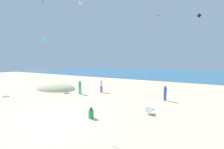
{
  "coord_description": "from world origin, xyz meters",
  "views": [
    {
      "loc": [
        7.97,
        -6.41,
        3.71
      ],
      "look_at": [
        0.0,
        6.04,
        2.55
      ],
      "focal_mm": 23.34,
      "sensor_mm": 36.0,
      "label": 1
    }
  ],
  "objects_px": {
    "kite_teal": "(44,39)",
    "beach_chair_near_camera": "(5,94)",
    "person_3": "(165,92)",
    "kite_black": "(199,16)",
    "person_0": "(80,86)",
    "person_2": "(101,85)",
    "person_1": "(91,114)",
    "kite_white": "(80,2)",
    "kite_magenta": "(159,15)",
    "beach_chair_far_left": "(150,111)"
  },
  "relations": [
    {
      "from": "person_0",
      "to": "person_2",
      "type": "bearing_deg",
      "value": -80.91
    },
    {
      "from": "beach_chair_near_camera",
      "to": "kite_black",
      "type": "distance_m",
      "value": 28.47
    },
    {
      "from": "person_3",
      "to": "kite_white",
      "type": "height_order",
      "value": "kite_white"
    },
    {
      "from": "kite_teal",
      "to": "kite_black",
      "type": "bearing_deg",
      "value": 34.52
    },
    {
      "from": "person_0",
      "to": "person_2",
      "type": "distance_m",
      "value": 2.69
    },
    {
      "from": "kite_magenta",
      "to": "kite_white",
      "type": "height_order",
      "value": "kite_magenta"
    },
    {
      "from": "person_2",
      "to": "kite_magenta",
      "type": "distance_m",
      "value": 23.3
    },
    {
      "from": "kite_teal",
      "to": "kite_white",
      "type": "bearing_deg",
      "value": 1.76
    },
    {
      "from": "kite_magenta",
      "to": "kite_black",
      "type": "xyz_separation_m",
      "value": [
        8.09,
        -6.93,
        -3.4
      ]
    },
    {
      "from": "beach_chair_far_left",
      "to": "person_3",
      "type": "relative_size",
      "value": 0.42
    },
    {
      "from": "person_0",
      "to": "kite_white",
      "type": "bearing_deg",
      "value": -7.4
    },
    {
      "from": "beach_chair_near_camera",
      "to": "person_0",
      "type": "distance_m",
      "value": 8.23
    },
    {
      "from": "person_3",
      "to": "kite_black",
      "type": "height_order",
      "value": "kite_black"
    },
    {
      "from": "beach_chair_near_camera",
      "to": "beach_chair_far_left",
      "type": "bearing_deg",
      "value": -55.6
    },
    {
      "from": "beach_chair_far_left",
      "to": "kite_teal",
      "type": "distance_m",
      "value": 19.04
    },
    {
      "from": "beach_chair_far_left",
      "to": "person_1",
      "type": "xyz_separation_m",
      "value": [
        -3.15,
        -2.79,
        0.04
      ]
    },
    {
      "from": "person_2",
      "to": "person_0",
      "type": "bearing_deg",
      "value": -106.11
    },
    {
      "from": "kite_teal",
      "to": "beach_chair_far_left",
      "type": "bearing_deg",
      "value": -10.15
    },
    {
      "from": "person_0",
      "to": "person_3",
      "type": "height_order",
      "value": "person_0"
    },
    {
      "from": "kite_black",
      "to": "kite_teal",
      "type": "bearing_deg",
      "value": -145.48
    },
    {
      "from": "beach_chair_near_camera",
      "to": "kite_teal",
      "type": "distance_m",
      "value": 9.6
    },
    {
      "from": "person_3",
      "to": "kite_black",
      "type": "relative_size",
      "value": 1.1
    },
    {
      "from": "kite_black",
      "to": "beach_chair_near_camera",
      "type": "bearing_deg",
      "value": -131.76
    },
    {
      "from": "kite_white",
      "to": "kite_black",
      "type": "height_order",
      "value": "kite_white"
    },
    {
      "from": "person_3",
      "to": "kite_teal",
      "type": "distance_m",
      "value": 18.66
    },
    {
      "from": "person_3",
      "to": "beach_chair_near_camera",
      "type": "bearing_deg",
      "value": 146.69
    },
    {
      "from": "kite_magenta",
      "to": "kite_white",
      "type": "relative_size",
      "value": 0.97
    },
    {
      "from": "person_0",
      "to": "person_3",
      "type": "relative_size",
      "value": 1.1
    },
    {
      "from": "kite_teal",
      "to": "beach_chair_near_camera",
      "type": "bearing_deg",
      "value": -72.38
    },
    {
      "from": "person_0",
      "to": "kite_white",
      "type": "xyz_separation_m",
      "value": [
        -0.72,
        0.95,
        10.3
      ]
    },
    {
      "from": "person_3",
      "to": "person_2",
      "type": "bearing_deg",
      "value": 120.45
    },
    {
      "from": "beach_chair_far_left",
      "to": "kite_black",
      "type": "distance_m",
      "value": 19.85
    },
    {
      "from": "person_2",
      "to": "kite_black",
      "type": "xyz_separation_m",
      "value": [
        9.9,
        12.0,
        10.06
      ]
    },
    {
      "from": "kite_black",
      "to": "person_1",
      "type": "bearing_deg",
      "value": -105.3
    },
    {
      "from": "kite_white",
      "to": "person_3",
      "type": "bearing_deg",
      "value": 7.13
    },
    {
      "from": "person_1",
      "to": "person_2",
      "type": "height_order",
      "value": "person_2"
    },
    {
      "from": "beach_chair_far_left",
      "to": "kite_magenta",
      "type": "relative_size",
      "value": 0.54
    },
    {
      "from": "beach_chair_far_left",
      "to": "beach_chair_near_camera",
      "type": "xyz_separation_m",
      "value": [
        -15.42,
        -3.12,
        0.04
      ]
    },
    {
      "from": "person_2",
      "to": "kite_teal",
      "type": "bearing_deg",
      "value": -151.35
    },
    {
      "from": "person_0",
      "to": "person_3",
      "type": "bearing_deg",
      "value": -121.43
    },
    {
      "from": "person_0",
      "to": "kite_teal",
      "type": "distance_m",
      "value": 10.29
    },
    {
      "from": "beach_chair_far_left",
      "to": "person_3",
      "type": "distance_m",
      "value": 4.65
    },
    {
      "from": "kite_teal",
      "to": "kite_magenta",
      "type": "xyz_separation_m",
      "value": [
        11.46,
        20.38,
        7.07
      ]
    },
    {
      "from": "beach_chair_far_left",
      "to": "kite_teal",
      "type": "xyz_separation_m",
      "value": [
        -17.4,
        3.12,
        7.07
      ]
    },
    {
      "from": "kite_black",
      "to": "kite_white",
      "type": "bearing_deg",
      "value": -132.74
    },
    {
      "from": "person_1",
      "to": "beach_chair_far_left",
      "type": "bearing_deg",
      "value": -112.49
    },
    {
      "from": "beach_chair_far_left",
      "to": "person_2",
      "type": "relative_size",
      "value": 0.4
    },
    {
      "from": "person_1",
      "to": "kite_white",
      "type": "relative_size",
      "value": 0.63
    },
    {
      "from": "beach_chair_far_left",
      "to": "kite_teal",
      "type": "bearing_deg",
      "value": 85.18
    },
    {
      "from": "beach_chair_near_camera",
      "to": "kite_white",
      "type": "distance_m",
      "value": 13.8
    }
  ]
}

